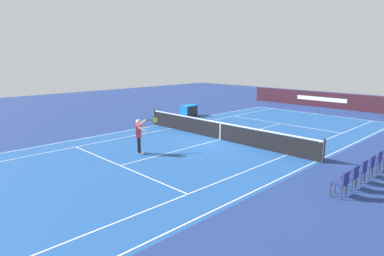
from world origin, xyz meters
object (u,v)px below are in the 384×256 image
Objects in this scene: tennis_ball at (181,138)px; spectator_chair_5 at (352,176)px; spectator_chair_1 at (383,155)px; equipment_cart_tarped at (189,111)px; spectator_chair_6 at (342,182)px; spectator_chair_2 at (376,160)px; spectator_chair_4 at (361,170)px; spectator_chair_3 at (369,165)px; tennis_player_near at (139,134)px; tennis_net at (220,131)px.

spectator_chair_5 reaches higher than tennis_ball.
spectator_chair_1 is at bearing 180.00° from spectator_chair_5.
spectator_chair_6 is at bearing 64.11° from equipment_cart_tarped.
spectator_chair_1 is at bearing 180.00° from spectator_chair_2.
spectator_chair_2 is (0.84, 0.00, 0.00)m from spectator_chair_1.
tennis_ball is 0.08× the size of spectator_chair_4.
spectator_chair_3 is at bearing 0.00° from spectator_chair_2.
spectator_chair_1 is 1.00× the size of spectator_chair_6.
tennis_player_near is 9.27m from spectator_chair_4.
spectator_chair_1 is 1.00× the size of spectator_chair_2.
spectator_chair_5 is (3.36, 0.00, 0.00)m from spectator_chair_1.
spectator_chair_1 is 2.52m from spectator_chair_4.
spectator_chair_5 is at bearing 85.25° from tennis_ball.
spectator_chair_3 is at bearing 95.48° from tennis_ball.
spectator_chair_4 is 1.00× the size of spectator_chair_5.
spectator_chair_6 is at bearing 0.00° from spectator_chair_2.
spectator_chair_2 and spectator_chair_4 have the same top height.
tennis_ball is 0.08× the size of spectator_chair_1.
tennis_player_near is 1.36× the size of equipment_cart_tarped.
tennis_ball is 0.08× the size of spectator_chair_6.
spectator_chair_6 is (4.20, 0.00, 0.00)m from spectator_chair_1.
tennis_player_near reaches higher than spectator_chair_4.
tennis_ball is 9.44m from spectator_chair_5.
equipment_cart_tarped is at bearing -146.76° from tennis_player_near.
spectator_chair_5 is at bearing 0.00° from spectator_chair_1.
equipment_cart_tarped is at bearing -110.19° from spectator_chair_4.
tennis_net is 9.36× the size of equipment_cart_tarped.
spectator_chair_2 reaches higher than tennis_ball.
spectator_chair_1 is 3.36m from spectator_chair_5.
spectator_chair_6 is (-1.75, 8.60, -0.41)m from tennis_player_near.
tennis_net is at bearing -111.35° from spectator_chair_6.
spectator_chair_5 is (0.84, 0.00, 0.00)m from spectator_chair_4.
spectator_chair_4 is at bearing 80.14° from tennis_net.
spectator_chair_4 is 1.68m from spectator_chair_6.
tennis_player_near is 3.57m from tennis_ball.
spectator_chair_4 reaches higher than tennis_ball.
spectator_chair_4 is (1.68, 0.00, 0.00)m from spectator_chair_2.
spectator_chair_3 and spectator_chair_5 have the same top height.
spectator_chair_2 reaches higher than equipment_cart_tarped.
spectator_chair_4 and spectator_chair_5 have the same top height.
tennis_net reaches higher than equipment_cart_tarped.
tennis_player_near is at bearing -68.27° from spectator_chair_4.
tennis_player_near is 1.93× the size of spectator_chair_5.
spectator_chair_1 is 1.00× the size of spectator_chair_3.
tennis_net is 8.32m from spectator_chair_6.
spectator_chair_5 is (2.19, 7.75, 0.03)m from tennis_net.
spectator_chair_6 reaches higher than equipment_cart_tarped.
tennis_net is 7.83m from spectator_chair_1.
tennis_net is 13.30× the size of spectator_chair_3.
tennis_net is at bearing 169.87° from tennis_player_near.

